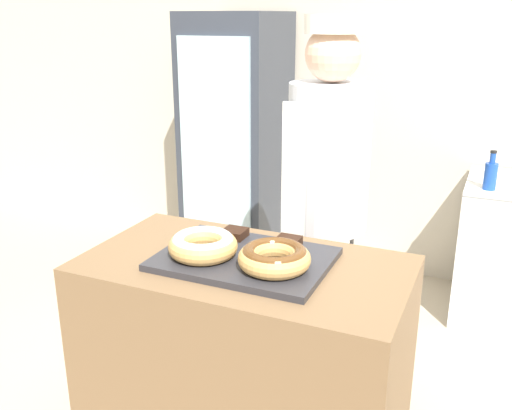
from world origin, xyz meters
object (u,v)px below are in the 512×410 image
(donut_chocolate_glaze, at_px, (274,257))
(brownie_back_right, at_px, (288,242))
(baker_person, at_px, (326,208))
(donut_light_glaze, at_px, (203,244))
(bottle_blue, at_px, (491,175))
(brownie_back_left, at_px, (235,233))
(serving_tray, at_px, (244,259))
(beverage_fridge, at_px, (237,147))

(donut_chocolate_glaze, height_order, brownie_back_right, donut_chocolate_glaze)
(baker_person, bearing_deg, donut_light_glaze, -110.28)
(donut_light_glaze, xyz_separation_m, baker_person, (0.24, 0.66, -0.04))
(donut_chocolate_glaze, bearing_deg, bottle_blue, 69.46)
(donut_light_glaze, xyz_separation_m, brownie_back_left, (0.03, 0.20, -0.03))
(serving_tray, distance_m, brownie_back_left, 0.18)
(brownie_back_right, height_order, beverage_fridge, beverage_fridge)
(brownie_back_left, xyz_separation_m, beverage_fridge, (-0.76, 1.60, -0.06))
(brownie_back_right, bearing_deg, donut_chocolate_glaze, -82.48)
(serving_tray, relative_size, beverage_fridge, 0.34)
(beverage_fridge, bearing_deg, donut_chocolate_glaze, -60.89)
(donut_light_glaze, xyz_separation_m, brownie_back_right, (0.24, 0.20, -0.03))
(serving_tray, relative_size, bottle_blue, 2.74)
(serving_tray, bearing_deg, donut_chocolate_glaze, -21.68)
(brownie_back_left, height_order, baker_person, baker_person)
(donut_light_glaze, height_order, beverage_fridge, beverage_fridge)
(brownie_back_right, bearing_deg, brownie_back_left, 180.00)
(brownie_back_left, height_order, brownie_back_right, same)
(beverage_fridge, bearing_deg, brownie_back_left, -64.60)
(donut_light_glaze, relative_size, bottle_blue, 1.13)
(brownie_back_right, xyz_separation_m, bottle_blue, (0.63, 1.41, -0.03))
(donut_chocolate_glaze, bearing_deg, serving_tray, 158.32)
(brownie_back_right, height_order, baker_person, baker_person)
(donut_light_glaze, relative_size, beverage_fridge, 0.14)
(serving_tray, relative_size, brownie_back_right, 6.92)
(baker_person, bearing_deg, brownie_back_left, -115.22)
(donut_light_glaze, distance_m, baker_person, 0.70)
(donut_light_glaze, xyz_separation_m, beverage_fridge, (-0.73, 1.80, -0.09))
(donut_chocolate_glaze, distance_m, bottle_blue, 1.72)
(serving_tray, bearing_deg, brownie_back_right, 53.28)
(donut_light_glaze, xyz_separation_m, bottle_blue, (0.87, 1.61, -0.06))
(donut_chocolate_glaze, xyz_separation_m, brownie_back_left, (-0.24, 0.20, -0.03))
(beverage_fridge, bearing_deg, donut_light_glaze, -67.79)
(donut_light_glaze, height_order, donut_chocolate_glaze, same)
(brownie_back_left, height_order, bottle_blue, bottle_blue)
(donut_light_glaze, bearing_deg, brownie_back_left, 82.48)
(brownie_back_right, distance_m, bottle_blue, 1.54)
(donut_chocolate_glaze, xyz_separation_m, baker_person, (-0.02, 0.66, -0.04))
(donut_chocolate_glaze, height_order, baker_person, baker_person)
(donut_light_glaze, bearing_deg, baker_person, 69.72)
(brownie_back_left, relative_size, beverage_fridge, 0.05)
(brownie_back_left, bearing_deg, donut_light_glaze, -97.52)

